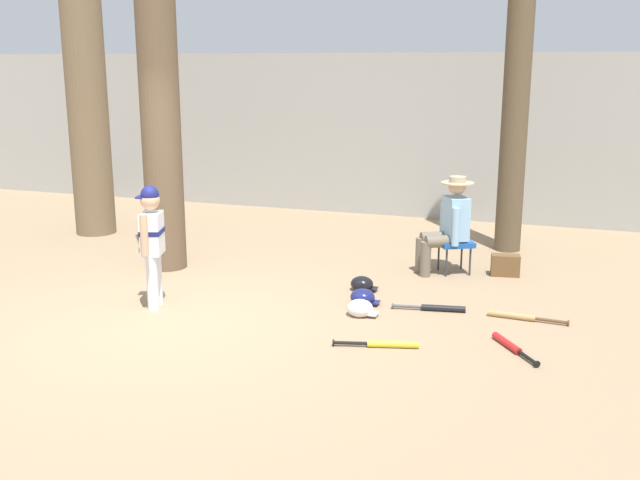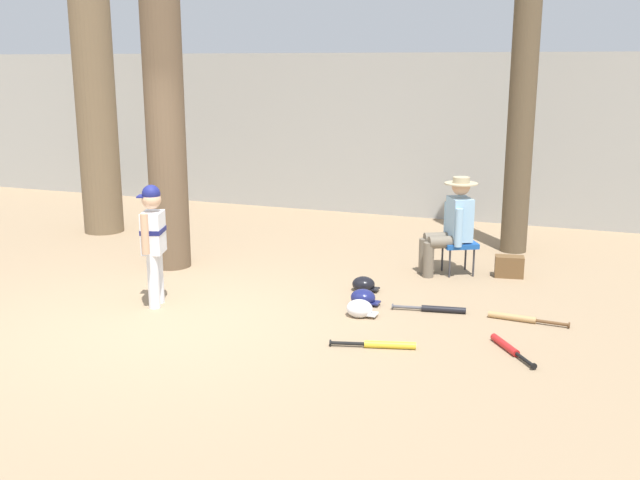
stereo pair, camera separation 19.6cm
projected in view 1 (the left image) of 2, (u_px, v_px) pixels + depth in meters
ground_plane at (168, 324)px, 7.35m from camera, size 60.00×60.00×0.00m
concrete_back_wall at (349, 134)px, 12.66m from camera, size 18.00×0.36×2.69m
tree_near_player at (160, 109)px, 8.93m from camera, size 0.77×0.77×4.75m
tree_behind_spectator at (517, 77)px, 9.72m from camera, size 0.59×0.59×5.31m
young_ballplayer at (152, 238)px, 7.72m from camera, size 0.44×0.56×1.31m
folding_stool at (455, 244)px, 9.07m from camera, size 0.54×0.54×0.41m
seated_spectator at (448, 222)px, 8.98m from camera, size 0.66×0.56×1.20m
handbag_beside_stool at (505, 265)px, 8.99m from camera, size 0.36×0.23×0.26m
tree_far_left at (83, 44)px, 10.64m from camera, size 0.93×0.93×6.53m
bat_black_composite at (437, 308)px, 7.72m from camera, size 0.77×0.19×0.07m
bat_yellow_trainer at (386, 344)px, 6.74m from camera, size 0.78×0.26×0.07m
bat_wood_tan at (518, 316)px, 7.47m from camera, size 0.80×0.12×0.07m
bat_red_barrel at (510, 345)px, 6.71m from camera, size 0.47×0.63×0.07m
batting_helmet_navy at (363, 297)px, 7.93m from camera, size 0.32×0.24×0.18m
batting_helmet_black at (362, 284)px, 8.42m from camera, size 0.31×0.24×0.18m
batting_helmet_white at (360, 308)px, 7.57m from camera, size 0.32×0.25×0.19m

